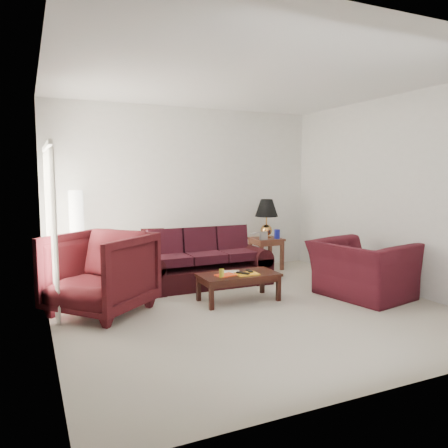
# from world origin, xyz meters

# --- Properties ---
(floor) EXTENTS (5.00, 5.00, 0.00)m
(floor) POSITION_xyz_m (0.00, 0.00, 0.00)
(floor) COLOR beige
(floor) RESTS_ON ground
(blinds) EXTENTS (0.10, 2.00, 2.16)m
(blinds) POSITION_xyz_m (-2.42, 1.30, 1.08)
(blinds) COLOR silver
(blinds) RESTS_ON ground
(sofa) EXTENTS (2.19, 1.06, 0.87)m
(sofa) POSITION_xyz_m (-0.12, 1.39, 0.44)
(sofa) COLOR black
(sofa) RESTS_ON ground
(throw_pillow) EXTENTS (0.42, 0.28, 0.40)m
(throw_pillow) POSITION_xyz_m (-0.76, 2.12, 0.68)
(throw_pillow) COLOR black
(throw_pillow) RESTS_ON sofa
(end_table) EXTENTS (0.56, 0.56, 0.59)m
(end_table) POSITION_xyz_m (1.44, 2.07, 0.30)
(end_table) COLOR #473118
(end_table) RESTS_ON ground
(table_lamp) EXTENTS (0.58, 0.58, 0.73)m
(table_lamp) POSITION_xyz_m (1.47, 2.13, 0.96)
(table_lamp) COLOR #D38F42
(table_lamp) RESTS_ON end_table
(clock) EXTENTS (0.15, 0.07, 0.15)m
(clock) POSITION_xyz_m (1.28, 1.90, 0.67)
(clock) COLOR #BABABF
(clock) RESTS_ON end_table
(blue_canister) EXTENTS (0.14, 0.14, 0.17)m
(blue_canister) POSITION_xyz_m (1.58, 1.92, 0.68)
(blue_canister) COLOR #171C98
(blue_canister) RESTS_ON end_table
(picture_frame) EXTENTS (0.18, 0.21, 0.06)m
(picture_frame) POSITION_xyz_m (1.28, 2.21, 0.68)
(picture_frame) COLOR silver
(picture_frame) RESTS_ON end_table
(floor_lamp) EXTENTS (0.26, 0.26, 1.56)m
(floor_lamp) POSITION_xyz_m (-1.98, 2.19, 0.78)
(floor_lamp) COLOR silver
(floor_lamp) RESTS_ON ground
(armchair_left) EXTENTS (1.61, 1.61, 1.05)m
(armchair_left) POSITION_xyz_m (-1.87, 0.59, 0.53)
(armchair_left) COLOR #3E0E12
(armchair_left) RESTS_ON ground
(armchair_right) EXTENTS (1.34, 1.46, 0.82)m
(armchair_right) POSITION_xyz_m (1.72, -0.22, 0.41)
(armchair_right) COLOR #3C0D16
(armchair_right) RESTS_ON ground
(coffee_table) EXTENTS (1.15, 0.60, 0.39)m
(coffee_table) POSITION_xyz_m (-0.00, 0.35, 0.20)
(coffee_table) COLOR black
(coffee_table) RESTS_ON ground
(magazine_red) EXTENTS (0.30, 0.25, 0.01)m
(magazine_red) POSITION_xyz_m (-0.22, 0.31, 0.40)
(magazine_red) COLOR #E63F17
(magazine_red) RESTS_ON coffee_table
(magazine_white) EXTENTS (0.30, 0.27, 0.01)m
(magazine_white) POSITION_xyz_m (-0.07, 0.45, 0.40)
(magazine_white) COLOR white
(magazine_white) RESTS_ON coffee_table
(magazine_orange) EXTENTS (0.31, 0.24, 0.02)m
(magazine_orange) POSITION_xyz_m (0.08, 0.25, 0.40)
(magazine_orange) COLOR #F8A91D
(magazine_orange) RESTS_ON coffee_table
(remote_a) EXTENTS (0.15, 0.19, 0.02)m
(remote_a) POSITION_xyz_m (0.01, 0.24, 0.42)
(remote_a) COLOR black
(remote_a) RESTS_ON coffee_table
(remote_b) EXTENTS (0.05, 0.16, 0.02)m
(remote_b) POSITION_xyz_m (0.16, 0.33, 0.42)
(remote_b) COLOR black
(remote_b) RESTS_ON coffee_table
(yellow_glass) EXTENTS (0.08, 0.08, 0.12)m
(yellow_glass) POSITION_xyz_m (-0.32, 0.23, 0.45)
(yellow_glass) COLOR gold
(yellow_glass) RESTS_ON coffee_table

